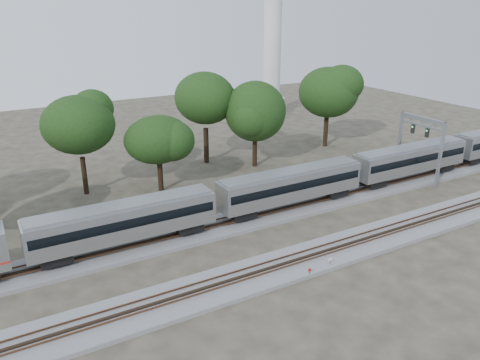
# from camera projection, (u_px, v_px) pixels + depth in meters

# --- Properties ---
(ground) EXTENTS (160.00, 160.00, 0.00)m
(ground) POSITION_uv_depth(u_px,v_px,m) (224.00, 259.00, 43.18)
(ground) COLOR #383328
(ground) RESTS_ON ground
(track_far) EXTENTS (160.00, 5.00, 0.73)m
(track_far) POSITION_uv_depth(u_px,v_px,m) (197.00, 232.00, 47.99)
(track_far) COLOR slate
(track_far) RESTS_ON ground
(track_near) EXTENTS (160.00, 5.00, 0.73)m
(track_near) POSITION_uv_depth(u_px,v_px,m) (245.00, 278.00, 39.84)
(track_near) COLOR slate
(track_near) RESTS_ON ground
(train) EXTENTS (91.46, 3.15, 4.65)m
(train) POSITION_uv_depth(u_px,v_px,m) (292.00, 184.00, 52.34)
(train) COLOR #ABADB2
(train) RESTS_ON ground
(switch_stand_red) EXTENTS (0.29, 0.10, 0.93)m
(switch_stand_red) POSITION_uv_depth(u_px,v_px,m) (310.00, 272.00, 40.09)
(switch_stand_red) COLOR #512D19
(switch_stand_red) RESTS_ON ground
(switch_stand_white) EXTENTS (0.31, 0.14, 1.02)m
(switch_stand_white) POSITION_uv_depth(u_px,v_px,m) (330.00, 262.00, 41.57)
(switch_stand_white) COLOR #512D19
(switch_stand_white) RESTS_ON ground
(switch_lever) EXTENTS (0.57, 0.43, 0.30)m
(switch_lever) POSITION_uv_depth(u_px,v_px,m) (301.00, 272.00, 40.92)
(switch_lever) COLOR #512D19
(switch_lever) RESTS_ON ground
(signal_gantry) EXTENTS (0.60, 7.05, 8.58)m
(signal_gantry) POSITION_uv_depth(u_px,v_px,m) (421.00, 134.00, 60.51)
(signal_gantry) COLOR gray
(signal_gantry) RESTS_ON ground
(tree_3) EXTENTS (8.90, 8.90, 12.55)m
(tree_3) POSITION_uv_depth(u_px,v_px,m) (78.00, 125.00, 55.09)
(tree_3) COLOR black
(tree_3) RESTS_ON ground
(tree_4) EXTENTS (6.77, 6.77, 9.55)m
(tree_4) POSITION_uv_depth(u_px,v_px,m) (158.00, 140.00, 56.73)
(tree_4) COLOR black
(tree_4) RESTS_ON ground
(tree_5) EXTENTS (9.73, 9.73, 13.72)m
(tree_5) POSITION_uv_depth(u_px,v_px,m) (205.00, 98.00, 66.22)
(tree_5) COLOR black
(tree_5) RESTS_ON ground
(tree_6) EXTENTS (8.17, 8.17, 11.52)m
(tree_6) POSITION_uv_depth(u_px,v_px,m) (255.00, 111.00, 65.22)
(tree_6) COLOR black
(tree_6) RESTS_ON ground
(tree_7) EXTENTS (9.03, 9.03, 12.72)m
(tree_7) POSITION_uv_depth(u_px,v_px,m) (328.00, 92.00, 74.39)
(tree_7) COLOR black
(tree_7) RESTS_ON ground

